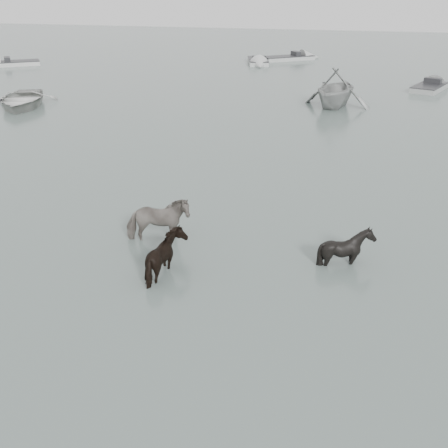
{
  "coord_description": "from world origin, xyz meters",
  "views": [
    {
      "loc": [
        3.26,
        -13.76,
        7.34
      ],
      "look_at": [
        0.06,
        0.0,
        1.0
      ],
      "focal_mm": 45.0,
      "sensor_mm": 36.0,
      "label": 1
    }
  ],
  "objects_px": {
    "pony_pinto": "(158,216)",
    "pony_black": "(347,240)",
    "rowboat_lead": "(21,98)",
    "pony_dark": "(167,251)"
  },
  "relations": [
    {
      "from": "pony_black",
      "to": "rowboat_lead",
      "type": "relative_size",
      "value": 0.28
    },
    {
      "from": "pony_black",
      "to": "rowboat_lead",
      "type": "xyz_separation_m",
      "value": [
        -19.54,
        15.84,
        -0.18
      ]
    },
    {
      "from": "pony_pinto",
      "to": "pony_dark",
      "type": "xyz_separation_m",
      "value": [
        0.92,
        -1.92,
        -0.08
      ]
    },
    {
      "from": "pony_black",
      "to": "rowboat_lead",
      "type": "bearing_deg",
      "value": 71.43
    },
    {
      "from": "pony_pinto",
      "to": "pony_black",
      "type": "bearing_deg",
      "value": -110.86
    },
    {
      "from": "pony_black",
      "to": "rowboat_lead",
      "type": "height_order",
      "value": "pony_black"
    },
    {
      "from": "pony_black",
      "to": "rowboat_lead",
      "type": "distance_m",
      "value": 25.16
    },
    {
      "from": "pony_pinto",
      "to": "rowboat_lead",
      "type": "distance_m",
      "value": 21.04
    },
    {
      "from": "pony_pinto",
      "to": "pony_dark",
      "type": "height_order",
      "value": "pony_pinto"
    },
    {
      "from": "pony_dark",
      "to": "rowboat_lead",
      "type": "height_order",
      "value": "pony_dark"
    }
  ]
}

